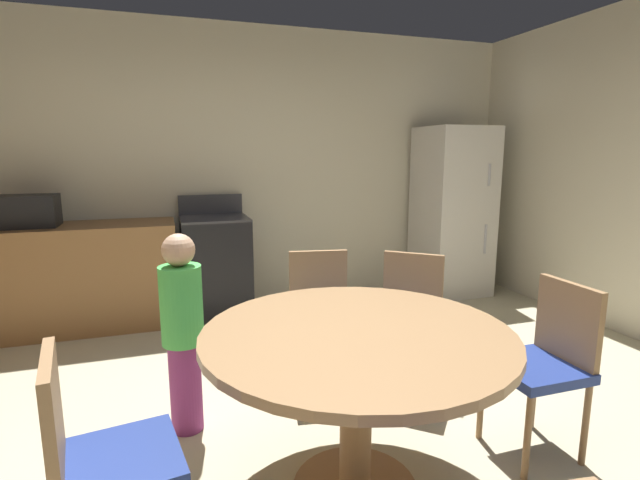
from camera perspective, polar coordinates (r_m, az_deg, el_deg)
ground_plane at (r=2.58m, az=2.58°, el=-25.04°), size 14.00×14.00×0.00m
wall_back at (r=4.83m, az=-9.37°, el=8.58°), size 5.99×0.12×2.70m
kitchen_counter at (r=4.59m, az=-29.51°, el=-4.11°), size 2.01×0.60×0.90m
oven_range at (r=4.51m, az=-12.41°, el=-2.98°), size 0.60×0.60×1.10m
refrigerator at (r=5.25m, az=15.61°, el=3.32°), size 0.68×0.68×1.76m
microwave at (r=4.52m, az=-31.70°, el=2.97°), size 0.44×0.32×0.26m
dining_table at (r=2.10m, az=4.42°, el=-14.57°), size 1.32×1.32×0.76m
chair_north at (r=3.07m, az=0.09°, el=-8.48°), size 0.46×0.46×0.87m
chair_east at (r=2.67m, az=25.58°, el=-12.51°), size 0.40×0.40×0.87m
chair_northeast at (r=3.05m, az=10.54°, el=-8.76°), size 0.56×0.56×0.87m
chair_west at (r=1.89m, az=-25.28°, el=-22.31°), size 0.46×0.46×0.87m
person_child at (r=2.65m, az=-16.18°, el=-10.20°), size 0.31×0.31×1.09m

